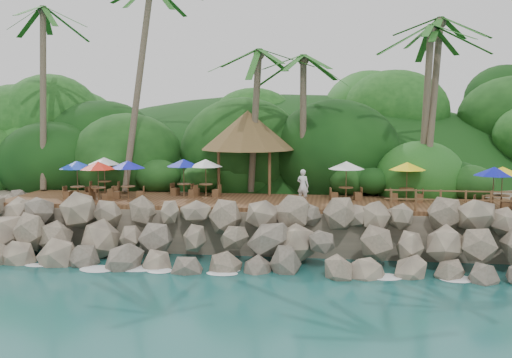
# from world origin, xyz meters

# --- Properties ---
(ground) EXTENTS (140.00, 140.00, 0.00)m
(ground) POSITION_xyz_m (0.00, 0.00, 0.00)
(ground) COLOR #19514F
(ground) RESTS_ON ground
(land_base) EXTENTS (32.00, 25.20, 2.10)m
(land_base) POSITION_xyz_m (0.00, 16.00, 1.05)
(land_base) COLOR gray
(land_base) RESTS_ON ground
(jungle_hill) EXTENTS (44.80, 28.00, 15.40)m
(jungle_hill) POSITION_xyz_m (0.00, 23.50, 0.00)
(jungle_hill) COLOR #143811
(jungle_hill) RESTS_ON ground
(seawall) EXTENTS (29.00, 4.00, 2.30)m
(seawall) POSITION_xyz_m (0.00, 2.00, 1.15)
(seawall) COLOR gray
(seawall) RESTS_ON ground
(terrace) EXTENTS (26.00, 5.00, 0.20)m
(terrace) POSITION_xyz_m (0.00, 6.00, 2.20)
(terrace) COLOR brown
(terrace) RESTS_ON land_base
(jungle_foliage) EXTENTS (44.00, 16.00, 12.00)m
(jungle_foliage) POSITION_xyz_m (0.00, 15.00, 0.00)
(jungle_foliage) COLOR #143811
(jungle_foliage) RESTS_ON ground
(foam_line) EXTENTS (25.20, 0.80, 0.06)m
(foam_line) POSITION_xyz_m (0.00, 0.30, 0.03)
(foam_line) COLOR white
(foam_line) RESTS_ON ground
(palms) EXTENTS (27.88, 6.85, 13.00)m
(palms) POSITION_xyz_m (-0.06, 8.72, 11.58)
(palms) COLOR brown
(palms) RESTS_ON ground
(palapa) EXTENTS (5.32, 5.32, 4.60)m
(palapa) POSITION_xyz_m (-0.91, 9.25, 5.79)
(palapa) COLOR brown
(palapa) RESTS_ON ground
(dining_clusters) EXTENTS (22.71, 5.05, 2.01)m
(dining_clusters) POSITION_xyz_m (-0.44, 5.94, 3.96)
(dining_clusters) COLOR brown
(dining_clusters) RESTS_ON terrace
(railing) EXTENTS (7.20, 0.10, 1.00)m
(railing) POSITION_xyz_m (9.88, 3.65, 2.91)
(railing) COLOR brown
(railing) RESTS_ON terrace
(waiter) EXTENTS (0.70, 0.57, 1.67)m
(waiter) POSITION_xyz_m (2.42, 5.63, 3.14)
(waiter) COLOR silver
(waiter) RESTS_ON terrace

